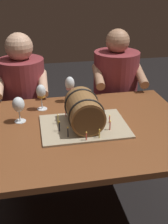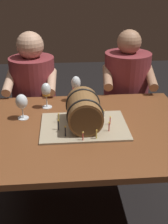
% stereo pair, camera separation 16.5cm
% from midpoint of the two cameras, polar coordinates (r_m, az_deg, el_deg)
% --- Properties ---
extents(ground_plane, '(8.00, 8.00, 0.00)m').
position_cam_midpoint_polar(ground_plane, '(2.16, 3.18, -20.61)').
color(ground_plane, black).
extents(dining_table, '(1.26, 0.99, 0.74)m').
position_cam_midpoint_polar(dining_table, '(1.75, 3.69, -6.16)').
color(dining_table, brown).
rests_on(dining_table, ground).
extents(barrel_cake, '(0.52, 0.37, 0.22)m').
position_cam_midpoint_polar(barrel_cake, '(1.65, 2.86, -0.25)').
color(barrel_cake, tan).
rests_on(barrel_cake, dining_table).
extents(wine_glass_rose, '(0.07, 0.07, 0.19)m').
position_cam_midpoint_polar(wine_glass_rose, '(2.00, 0.73, 5.63)').
color(wine_glass_rose, white).
rests_on(wine_glass_rose, dining_table).
extents(wine_glass_empty, '(0.08, 0.08, 0.16)m').
position_cam_midpoint_polar(wine_glass_empty, '(1.77, -9.97, 1.90)').
color(wine_glass_empty, white).
rests_on(wine_glass_empty, dining_table).
extents(wine_glass_amber, '(0.07, 0.07, 0.18)m').
position_cam_midpoint_polar(wine_glass_amber, '(1.90, -5.25, 4.23)').
color(wine_glass_amber, white).
rests_on(wine_glass_amber, dining_table).
extents(person_seated_left, '(0.41, 0.48, 1.18)m').
position_cam_midpoint_polar(person_seated_left, '(2.43, -8.01, 1.27)').
color(person_seated_left, '#4C1B1E').
rests_on(person_seated_left, ground).
extents(person_seated_right, '(0.44, 0.52, 1.19)m').
position_cam_midpoint_polar(person_seated_right, '(2.50, 10.21, 2.06)').
color(person_seated_right, '#4C1B1E').
rests_on(person_seated_right, ground).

